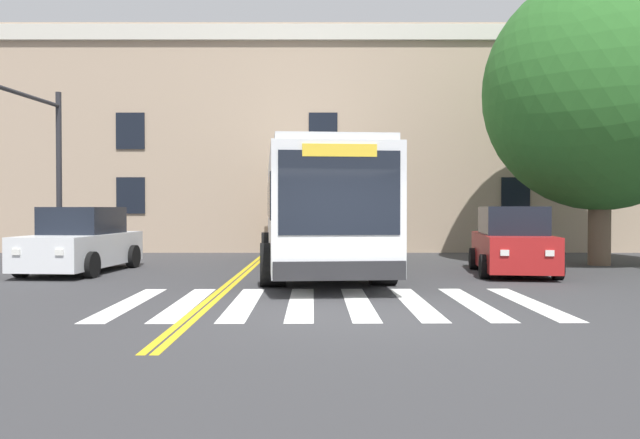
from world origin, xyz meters
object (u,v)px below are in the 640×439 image
car_black_behind_bus (341,231)px  street_tree_curbside_large (601,92)px  car_red_far_lane (513,243)px  traffic_light_far_corner (29,143)px  city_bus (316,208)px  car_white_near_lane (82,243)px

car_black_behind_bus → street_tree_curbside_large: street_tree_curbside_large is taller
car_red_far_lane → traffic_light_far_corner: (-12.69, -0.01, 2.61)m
city_bus → street_tree_curbside_large: (8.61, 1.58, 3.51)m
car_red_far_lane → car_black_behind_bus: bearing=112.9°
car_black_behind_bus → street_tree_curbside_large: 11.48m
car_black_behind_bus → traffic_light_far_corner: bearing=-130.7°
city_bus → car_red_far_lane: 5.35m
city_bus → car_red_far_lane: size_ratio=2.84×
car_red_far_lane → car_white_near_lane: bearing=177.7°
car_black_behind_bus → street_tree_curbside_large: (7.61, -7.35, 4.47)m
car_red_far_lane → city_bus: bearing=169.3°
city_bus → car_white_near_lane: size_ratio=2.57×
car_red_far_lane → car_black_behind_bus: 10.74m
traffic_light_far_corner → car_white_near_lane: bearing=21.7°
traffic_light_far_corner → city_bus: bearing=7.5°
car_white_near_lane → car_red_far_lane: bearing=-2.3°
car_white_near_lane → car_red_far_lane: (11.49, -0.47, 0.02)m
city_bus → car_black_behind_bus: city_bus is taller
city_bus → street_tree_curbside_large: size_ratio=1.30×
traffic_light_far_corner → car_black_behind_bus: bearing=49.3°
street_tree_curbside_large → car_black_behind_bus: bearing=136.0°
city_bus → car_black_behind_bus: size_ratio=2.55×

